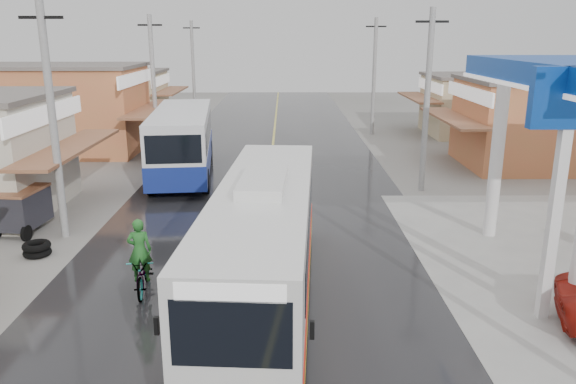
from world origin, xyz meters
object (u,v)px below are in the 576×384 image
at_px(second_bus, 183,141).
at_px(tricycle_near, 22,208).
at_px(tyre_stack, 37,249).
at_px(cyclist, 143,267).
at_px(coach_bus, 264,244).

xyz_separation_m(second_bus, tricycle_near, (-4.30, -8.46, -0.84)).
bearing_deg(tricycle_near, tyre_stack, -51.40).
bearing_deg(tricycle_near, cyclist, -35.17).
bearing_deg(second_bus, coach_bus, -77.88).
xyz_separation_m(coach_bus, cyclist, (-3.38, 0.73, -0.96)).
xyz_separation_m(coach_bus, second_bus, (-4.56, 14.06, 0.09)).
xyz_separation_m(coach_bus, tricycle_near, (-8.86, 5.61, -0.75)).
bearing_deg(coach_bus, tricycle_near, 151.16).
height_order(coach_bus, cyclist, coach_bus).
bearing_deg(coach_bus, tyre_stack, 159.13).
height_order(second_bus, tricycle_near, second_bus).
distance_m(coach_bus, tricycle_near, 10.51).
bearing_deg(second_bus, cyclist, -90.79).
height_order(second_bus, tyre_stack, second_bus).
distance_m(cyclist, tricycle_near, 7.33).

